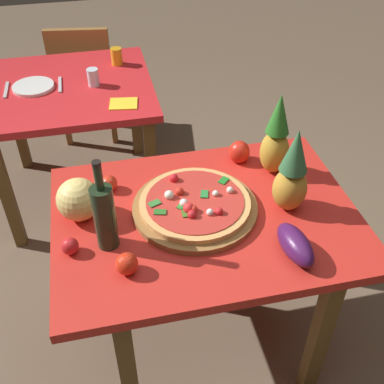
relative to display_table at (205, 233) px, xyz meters
The scene contains 21 objects.
ground_plane 0.65m from the display_table, ahead, with size 10.00×10.00×0.00m, color brown.
display_table is the anchor object (origin of this frame).
background_table 1.27m from the display_table, 112.49° to the left, with size 0.91×0.86×0.75m.
dining_chair 1.88m from the display_table, 102.31° to the left, with size 0.45×0.45×0.85m.
pizza_board 0.12m from the display_table, 140.51° to the left, with size 0.47×0.47×0.03m, color olive.
pizza 0.15m from the display_table, 142.64° to the left, with size 0.42×0.42×0.06m.
wine_bottle 0.44m from the display_table, 168.35° to the right, with size 0.08×0.08×0.35m.
pineapple_left 0.47m from the display_table, 31.32° to the left, with size 0.12×0.12×0.35m.
pineapple_right 0.40m from the display_table, ahead, with size 0.13×0.13×0.34m.
melon 0.50m from the display_table, 168.55° to the left, with size 0.16×0.16×0.16m, color #F0D073.
bell_pepper 0.40m from the display_table, 53.97° to the left, with size 0.09×0.09×0.10m, color red.
eggplant 0.39m from the display_table, 46.83° to the right, with size 0.20×0.09×0.09m, color #401547.
tomato_at_corner 0.43m from the display_table, 146.44° to the left, with size 0.06×0.06×0.06m, color red.
tomato_beside_pepper 0.41m from the display_table, 145.75° to the right, with size 0.08×0.08×0.08m, color red.
tomato_by_bottle 0.52m from the display_table, 169.91° to the right, with size 0.06×0.06×0.06m, color red.
drinking_glass_juice 1.40m from the display_table, 98.00° to the left, with size 0.07×0.07×0.10m, color orange.
drinking_glass_water 1.20m from the display_table, 106.75° to the left, with size 0.06×0.06×0.09m, color silver.
dinner_plate 1.36m from the display_table, 119.36° to the left, with size 0.22×0.22×0.02m, color white.
fork_utensil 1.43m from the display_table, 124.26° to the left, with size 0.02×0.18×0.01m, color silver.
knife_utensil 1.30m from the display_table, 113.94° to the left, with size 0.02×0.18×0.01m, color silver.
napkin_folded 0.93m from the display_table, 103.19° to the left, with size 0.14×0.12×0.01m, color yellow.
Camera 1 is at (-0.34, -1.27, 1.95)m, focal length 44.51 mm.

